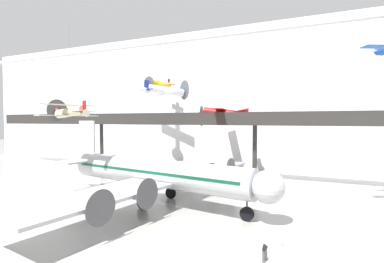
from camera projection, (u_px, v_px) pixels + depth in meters
name	position (u px, v px, depth m)	size (l,w,h in m)	color
ground_plane	(174.00, 245.00, 22.14)	(260.00, 260.00, 0.00)	#9E9B96
hangar_back_wall	(265.00, 98.00, 53.48)	(140.00, 3.00, 26.15)	silver
mezzanine_walkway	(254.00, 123.00, 45.25)	(110.00, 3.20, 10.42)	#2D2B28
ceiling_truss_beam	(246.00, 32.00, 40.31)	(120.00, 0.60, 0.60)	silver
airliner_silver_main	(155.00, 173.00, 33.24)	(29.18, 33.41, 9.15)	#B7BABF
suspended_plane_red_highwing	(223.00, 113.00, 48.11)	(8.05, 9.77, 12.34)	red
suspended_plane_cream_biplane	(70.00, 112.00, 34.71)	(6.26, 7.58, 11.43)	beige
suspended_plane_yellow_lowwing	(159.00, 84.00, 54.92)	(7.29, 6.05, 6.37)	yellow
suspended_plane_white_twin	(166.00, 91.00, 37.20)	(6.30, 5.84, 8.79)	silver
stanchion_barrier	(281.00, 242.00, 21.76)	(0.36, 0.36, 1.08)	#B2B5BA
info_sign_pedestal	(265.00, 255.00, 19.48)	(0.27, 0.76, 1.24)	#4C4C51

